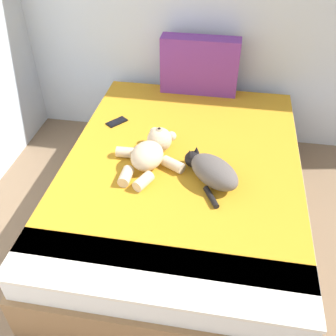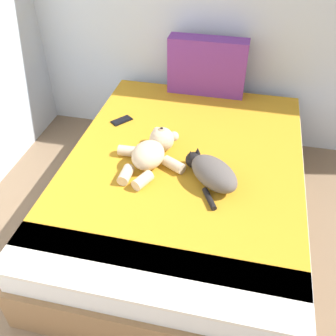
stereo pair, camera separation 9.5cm
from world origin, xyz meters
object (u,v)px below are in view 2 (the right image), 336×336
patterned_cushion (207,66)px  teddy_bear (152,151)px  cat (212,172)px  cell_phone (122,120)px  bed (183,191)px

patterned_cushion → teddy_bear: bearing=-101.3°
cat → cell_phone: cat is taller
cat → teddy_bear: bearing=163.0°
patterned_cushion → cell_phone: size_ratio=3.73×
bed → cat: size_ratio=4.90×
cat → cell_phone: (-0.72, 0.51, -0.07)m
bed → cell_phone: cell_phone is taller
cell_phone → patterned_cushion: bearing=47.1°
cat → cell_phone: bearing=144.3°
patterned_cushion → teddy_bear: 0.99m
teddy_bear → cell_phone: bearing=129.9°
cat → teddy_bear: 0.40m
bed → teddy_bear: bearing=-167.7°
patterned_cushion → cell_phone: 0.80m
bed → patterned_cushion: 1.03m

